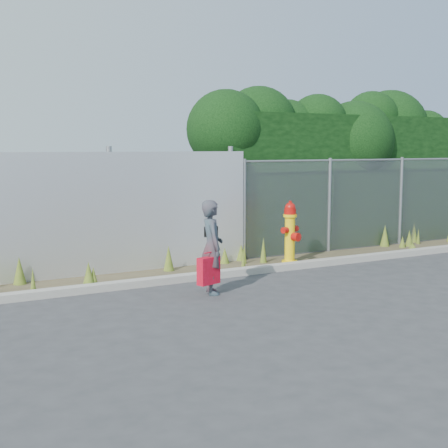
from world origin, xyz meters
name	(u,v)px	position (x,y,z in m)	size (l,w,h in m)	color
ground	(286,298)	(0.00, 0.00, 0.00)	(80.00, 80.00, 0.00)	#343436
curb	(228,273)	(0.00, 1.80, 0.06)	(16.00, 0.22, 0.12)	gray
weed_strip	(216,262)	(0.14, 2.50, 0.12)	(16.00, 1.32, 0.50)	#483E29
corrugated_fence	(24,218)	(-3.25, 3.01, 1.10)	(8.50, 0.21, 2.30)	silver
chainlink_fence	(366,203)	(4.25, 3.00, 1.03)	(6.50, 0.07, 2.05)	gray
hedge	(336,156)	(4.19, 4.03, 2.08)	(7.89, 2.32, 3.71)	black
fire_hydrant	(290,233)	(1.66, 2.27, 0.60)	(0.42, 0.37, 1.24)	yellow
woman	(212,247)	(-0.85, 0.80, 0.74)	(0.54, 0.35, 1.47)	#115F6B
red_tote_bag	(209,271)	(-0.98, 0.66, 0.40)	(0.38, 0.14, 0.50)	#AB0913
black_shoulder_bag	(211,232)	(-0.80, 0.93, 0.96)	(0.22, 0.09, 0.16)	black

